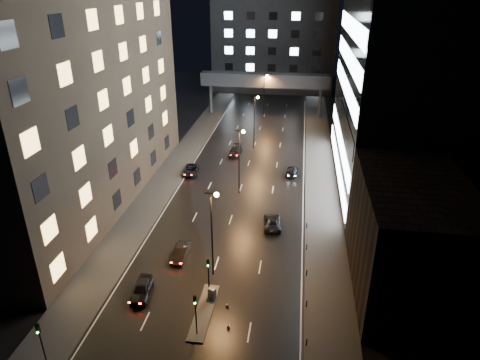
{
  "coord_description": "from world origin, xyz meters",
  "views": [
    {
      "loc": [
        8.36,
        -29.57,
        29.41
      ],
      "look_at": [
        0.66,
        24.3,
        4.0
      ],
      "focal_mm": 32.0,
      "sensor_mm": 36.0,
      "label": 1
    }
  ],
  "objects": [
    {
      "name": "streetlight_mid_a",
      "position": [
        0.16,
        28.0,
        6.5
      ],
      "size": [
        1.45,
        0.5,
        10.15
      ],
      "color": "black",
      "rests_on": "ground"
    },
    {
      "name": "bollard_row",
      "position": [
        10.2,
        6.5,
        0.45
      ],
      "size": [
        0.12,
        25.12,
        0.9
      ],
      "color": "black",
      "rests_on": "ground"
    },
    {
      "name": "sidewalk_right",
      "position": [
        12.5,
        35.0,
        0.07
      ],
      "size": [
        5.0,
        110.0,
        0.15
      ],
      "primitive_type": "cube",
      "color": "#383533",
      "rests_on": "ground"
    },
    {
      "name": "car_away_b",
      "position": [
        -4.34,
        10.54,
        0.7
      ],
      "size": [
        1.51,
        4.27,
        1.4
      ],
      "primitive_type": "imported",
      "rotation": [
        0.0,
        0.0,
        -0.01
      ],
      "color": "black",
      "rests_on": "ground"
    },
    {
      "name": "ground",
      "position": [
        0.0,
        40.0,
        0.0
      ],
      "size": [
        160.0,
        160.0,
        0.0
      ],
      "primitive_type": "plane",
      "color": "black",
      "rests_on": "ground"
    },
    {
      "name": "median_island",
      "position": [
        0.3,
        2.0,
        0.07
      ],
      "size": [
        1.6,
        8.0,
        0.15
      ],
      "primitive_type": "cube",
      "color": "#383533",
      "rests_on": "ground"
    },
    {
      "name": "sidewalk_left",
      "position": [
        -12.5,
        35.0,
        0.07
      ],
      "size": [
        5.0,
        110.0,
        0.15
      ],
      "primitive_type": "cube",
      "color": "#383533",
      "rests_on": "ground"
    },
    {
      "name": "streetlight_near",
      "position": [
        0.16,
        8.0,
        6.5
      ],
      "size": [
        1.45,
        0.5,
        10.15
      ],
      "color": "black",
      "rests_on": "ground"
    },
    {
      "name": "traffic_signal_far",
      "position": [
        0.3,
        -1.01,
        3.09
      ],
      "size": [
        0.28,
        0.34,
        4.4
      ],
      "color": "black",
      "rests_on": "median_island"
    },
    {
      "name": "car_away_d",
      "position": [
        -2.94,
        43.67,
        0.71
      ],
      "size": [
        2.16,
        4.97,
        1.42
      ],
      "primitive_type": "imported",
      "rotation": [
        0.0,
        0.0,
        -0.03
      ],
      "color": "black",
      "rests_on": "ground"
    },
    {
      "name": "car_toward_b",
      "position": [
        7.76,
        36.15,
        0.64
      ],
      "size": [
        2.25,
        4.57,
        1.28
      ],
      "primitive_type": "imported",
      "rotation": [
        0.0,
        0.0,
        3.04
      ],
      "color": "black",
      "rests_on": "ground"
    },
    {
      "name": "car_away_a",
      "position": [
        -6.54,
        3.6,
        0.76
      ],
      "size": [
        2.3,
        4.63,
        1.52
      ],
      "primitive_type": "imported",
      "rotation": [
        0.0,
        0.0,
        0.12
      ],
      "color": "black",
      "rests_on": "ground"
    },
    {
      "name": "utility_cabinet",
      "position": [
        0.7,
        3.93,
        0.76
      ],
      "size": [
        0.83,
        0.68,
        1.22
      ],
      "primitive_type": "cube",
      "rotation": [
        0.0,
        0.0,
        -0.38
      ],
      "color": "#525355",
      "rests_on": "median_island"
    },
    {
      "name": "building_right_low",
      "position": [
        20.0,
        9.0,
        6.0
      ],
      "size": [
        10.0,
        18.0,
        12.0
      ],
      "primitive_type": "cube",
      "color": "black",
      "rests_on": "ground"
    },
    {
      "name": "traffic_signal_corner",
      "position": [
        -11.5,
        -6.01,
        2.94
      ],
      "size": [
        0.28,
        0.34,
        4.4
      ],
      "color": "black",
      "rests_on": "ground"
    },
    {
      "name": "traffic_signal_near",
      "position": [
        0.3,
        4.49,
        3.09
      ],
      "size": [
        0.28,
        0.34,
        4.4
      ],
      "color": "black",
      "rests_on": "median_island"
    },
    {
      "name": "car_away_c",
      "position": [
        -9.0,
        34.09,
        0.67
      ],
      "size": [
        2.72,
        5.01,
        1.33
      ],
      "primitive_type": "imported",
      "rotation": [
        0.0,
        0.0,
        0.11
      ],
      "color": "black",
      "rests_on": "ground"
    },
    {
      "name": "cone_b",
      "position": [
        3.0,
        0.24,
        0.27
      ],
      "size": [
        0.48,
        0.48,
        0.55
      ],
      "primitive_type": "cone",
      "rotation": [
        0.0,
        0.0,
        -0.43
      ],
      "color": "red",
      "rests_on": "ground"
    },
    {
      "name": "streetlight_far",
      "position": [
        0.16,
        68.0,
        6.5
      ],
      "size": [
        1.45,
        0.5,
        10.15
      ],
      "color": "black",
      "rests_on": "ground"
    },
    {
      "name": "car_toward_a",
      "position": [
        5.71,
        19.06,
        0.66
      ],
      "size": [
        2.65,
        4.93,
        1.32
      ],
      "primitive_type": "imported",
      "rotation": [
        0.0,
        0.0,
        3.24
      ],
      "color": "black",
      "rests_on": "ground"
    },
    {
      "name": "streetlight_mid_b",
      "position": [
        0.16,
        48.0,
        6.5
      ],
      "size": [
        1.45,
        0.5,
        10.15
      ],
      "color": "black",
      "rests_on": "ground"
    },
    {
      "name": "cone_a",
      "position": [
        2.42,
        3.0,
        0.26
      ],
      "size": [
        0.42,
        0.42,
        0.51
      ],
      "primitive_type": "cone",
      "rotation": [
        0.0,
        0.0,
        0.2
      ],
      "color": "red",
      "rests_on": "ground"
    },
    {
      "name": "building_right_glass",
      "position": [
        25.0,
        36.0,
        22.5
      ],
      "size": [
        20.0,
        36.0,
        45.0
      ],
      "primitive_type": "cube",
      "color": "black",
      "rests_on": "ground"
    },
    {
      "name": "skybridge",
      "position": [
        0.0,
        70.0,
        8.34
      ],
      "size": [
        30.0,
        3.0,
        10.0
      ],
      "color": "#333335",
      "rests_on": "ground"
    },
    {
      "name": "building_left",
      "position": [
        -22.5,
        24.0,
        20.0
      ],
      "size": [
        15.0,
        48.0,
        40.0
      ],
      "primitive_type": "cube",
      "color": "#2D2319",
      "rests_on": "ground"
    },
    {
      "name": "building_far",
      "position": [
        0.0,
        98.0,
        12.5
      ],
      "size": [
        34.0,
        14.0,
        25.0
      ],
      "primitive_type": "cube",
      "color": "#333335",
      "rests_on": "ground"
    }
  ]
}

